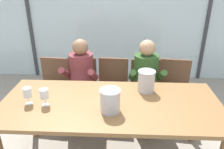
{
  "coord_description": "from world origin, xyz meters",
  "views": [
    {
      "loc": [
        0.11,
        -1.91,
        1.94
      ],
      "look_at": [
        0.0,
        0.35,
        0.92
      ],
      "focal_mm": 35.53,
      "sensor_mm": 36.0,
      "label": 1
    }
  ],
  "objects": [
    {
      "name": "chair_center",
      "position": [
        -0.02,
        0.91,
        0.51
      ],
      "size": [
        0.46,
        0.46,
        0.87
      ],
      "rotation": [
        0.0,
        0.0,
        -0.05
      ],
      "color": "brown",
      "rests_on": "ground"
    },
    {
      "name": "person_maroon_top",
      "position": [
        -0.44,
        0.75,
        0.68
      ],
      "size": [
        0.49,
        0.63,
        1.19
      ],
      "rotation": [
        0.0,
        0.0,
        -0.09
      ],
      "color": "brown",
      "rests_on": "ground"
    },
    {
      "name": "dining_table",
      "position": [
        0.0,
        0.0,
        0.69
      ],
      "size": [
        2.22,
        0.96,
        0.77
      ],
      "color": "olive",
      "rests_on": "ground"
    },
    {
      "name": "window_glass_panel",
      "position": [
        0.0,
        2.32,
        1.3
      ],
      "size": [
        7.42,
        0.03,
        2.6
      ],
      "primitive_type": "cube",
      "color": "silver",
      "rests_on": "ground"
    },
    {
      "name": "ice_bucket_primary",
      "position": [
        0.01,
        -0.15,
        0.88
      ],
      "size": [
        0.2,
        0.2,
        0.23
      ],
      "color": "#B7B7BC",
      "rests_on": "dining_table"
    },
    {
      "name": "wine_glass_by_left_taster",
      "position": [
        -0.64,
        -0.08,
        0.89
      ],
      "size": [
        0.08,
        0.08,
        0.17
      ],
      "color": "silver",
      "rests_on": "dining_table"
    },
    {
      "name": "chair_near_window_right",
      "position": [
        0.85,
        0.9,
        0.51
      ],
      "size": [
        0.49,
        0.49,
        0.87
      ],
      "rotation": [
        0.0,
        0.0,
        -0.12
      ],
      "color": "brown",
      "rests_on": "ground"
    },
    {
      "name": "person_olive_shirt",
      "position": [
        0.43,
        0.75,
        0.68
      ],
      "size": [
        0.47,
        0.62,
        1.19
      ],
      "rotation": [
        0.0,
        0.0,
        0.02
      ],
      "color": "#2D5123",
      "rests_on": "ground"
    },
    {
      "name": "chair_right_of_center",
      "position": [
        0.45,
        0.89,
        0.51
      ],
      "size": [
        0.46,
        0.46,
        0.87
      ],
      "rotation": [
        0.0,
        0.0,
        0.04
      ],
      "color": "brown",
      "rests_on": "ground"
    },
    {
      "name": "window_mullion_right",
      "position": [
        1.67,
        2.3,
        1.3
      ],
      "size": [
        0.06,
        0.06,
        2.6
      ],
      "primitive_type": "cube",
      "color": "#38383D",
      "rests_on": "ground"
    },
    {
      "name": "ice_bucket_secondary",
      "position": [
        0.38,
        0.26,
        0.89
      ],
      "size": [
        0.19,
        0.19,
        0.24
      ],
      "color": "#B7B7BC",
      "rests_on": "dining_table"
    },
    {
      "name": "hillside_vineyard",
      "position": [
        0.0,
        6.35,
        1.07
      ],
      "size": [
        13.42,
        2.4,
        2.14
      ],
      "primitive_type": "cube",
      "color": "#386633",
      "rests_on": "ground"
    },
    {
      "name": "chair_left_of_center",
      "position": [
        -0.46,
        0.89,
        0.51
      ],
      "size": [
        0.47,
        0.47,
        0.87
      ],
      "rotation": [
        0.0,
        0.0,
        0.06
      ],
      "color": "brown",
      "rests_on": "ground"
    },
    {
      "name": "wine_glass_near_bucket",
      "position": [
        -0.81,
        -0.06,
        0.89
      ],
      "size": [
        0.08,
        0.08,
        0.17
      ],
      "color": "silver",
      "rests_on": "dining_table"
    },
    {
      "name": "ground",
      "position": [
        0.0,
        1.0,
        0.0
      ],
      "size": [
        14.0,
        14.0,
        0.0
      ],
      "primitive_type": "plane",
      "color": "#9E9384"
    },
    {
      "name": "window_mullion_left",
      "position": [
        -1.67,
        2.3,
        1.3
      ],
      "size": [
        0.06,
        0.06,
        2.6
      ],
      "primitive_type": "cube",
      "color": "#38383D",
      "rests_on": "ground"
    },
    {
      "name": "chair_near_curtain",
      "position": [
        -0.86,
        0.89,
        0.51
      ],
      "size": [
        0.48,
        0.48,
        0.87
      ],
      "rotation": [
        0.0,
        0.0,
        -0.1
      ],
      "color": "brown",
      "rests_on": "ground"
    }
  ]
}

